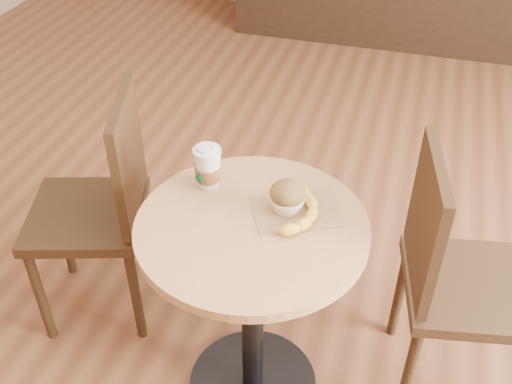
% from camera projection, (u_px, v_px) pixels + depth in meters
% --- Properties ---
extents(cafe_table, '(0.65, 0.65, 0.75)m').
position_uv_depth(cafe_table, '(252.00, 284.00, 1.78)').
color(cafe_table, black).
rests_on(cafe_table, ground).
extents(chair_left, '(0.50, 0.50, 0.91)m').
position_uv_depth(chair_left, '(102.00, 204.00, 2.10)').
color(chair_left, '#312011').
rests_on(chair_left, ground).
extents(chair_right, '(0.46, 0.46, 0.91)m').
position_uv_depth(chair_right, '(453.00, 274.00, 1.83)').
color(chair_right, '#312011').
rests_on(chair_right, ground).
extents(kraft_bag, '(0.29, 0.27, 0.00)m').
position_uv_depth(kraft_bag, '(297.00, 211.00, 1.68)').
color(kraft_bag, '#956E48').
rests_on(kraft_bag, cafe_table).
extents(coffee_cup, '(0.08, 0.08, 0.14)m').
position_uv_depth(coffee_cup, '(208.00, 168.00, 1.73)').
color(coffee_cup, silver).
rests_on(coffee_cup, cafe_table).
extents(muffin, '(0.10, 0.10, 0.09)m').
position_uv_depth(muffin, '(288.00, 197.00, 1.65)').
color(muffin, white).
rests_on(muffin, kraft_bag).
extents(banana, '(0.18, 0.26, 0.03)m').
position_uv_depth(banana, '(298.00, 209.00, 1.65)').
color(banana, yellow).
rests_on(banana, kraft_bag).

